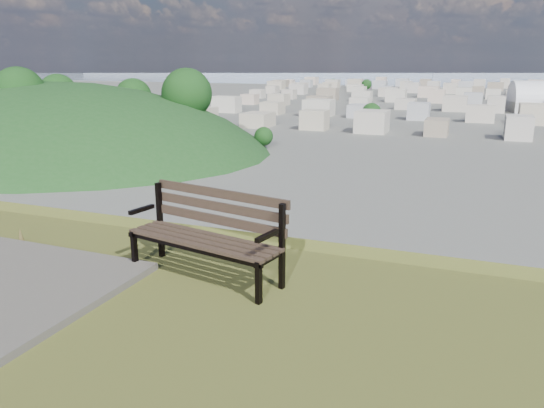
% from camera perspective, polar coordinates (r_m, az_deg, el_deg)
% --- Properties ---
extents(park_bench, '(1.81, 0.90, 0.91)m').
position_cam_1_polar(park_bench, '(5.63, -6.80, -2.73)').
color(park_bench, '#3C2C22').
rests_on(park_bench, hilltop_mesa).
extents(green_wooded_hill, '(159.22, 127.37, 79.61)m').
position_cam_1_polar(green_wooded_hill, '(179.30, -22.40, 5.56)').
color(green_wooded_hill, '#173E17').
rests_on(green_wooded_hill, ground).
extents(city_blocks, '(395.00, 361.00, 7.00)m').
position_cam_1_polar(city_blocks, '(396.94, 21.28, 10.97)').
color(city_blocks, beige).
rests_on(city_blocks, ground).
extents(city_trees, '(406.52, 387.20, 9.98)m').
position_cam_1_polar(city_trees, '(322.76, 16.42, 10.83)').
color(city_trees, '#302218').
rests_on(city_trees, ground).
extents(bay_water, '(2400.00, 700.00, 0.12)m').
position_cam_1_polar(bay_water, '(902.19, 21.56, 12.65)').
color(bay_water, '#94AABC').
rests_on(bay_water, ground).
extents(far_hills, '(2050.00, 340.00, 60.00)m').
position_cam_1_polar(far_hills, '(1406.08, 19.20, 14.53)').
color(far_hills, '#858FA6').
rests_on(far_hills, ground).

